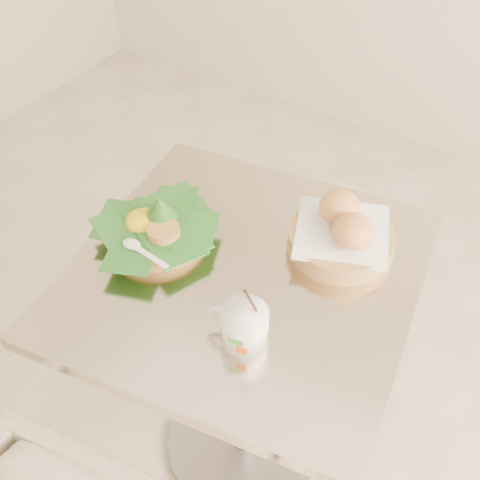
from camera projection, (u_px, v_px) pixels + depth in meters
The scene contains 5 objects.
floor at pixel (193, 433), 1.80m from camera, with size 3.60×3.60×0.00m, color beige.
cafe_table at pixel (244, 335), 1.41m from camera, with size 0.79×0.79×0.75m.
rice_basket at pixel (156, 226), 1.30m from camera, with size 0.26×0.26×0.13m.
bread_basket at pixel (342, 234), 1.28m from camera, with size 0.25×0.25×0.12m.
coffee_mug at pixel (243, 325), 1.10m from camera, with size 0.12×0.09×0.15m.
Camera 1 is at (0.59, -0.68, 1.67)m, focal length 45.00 mm.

